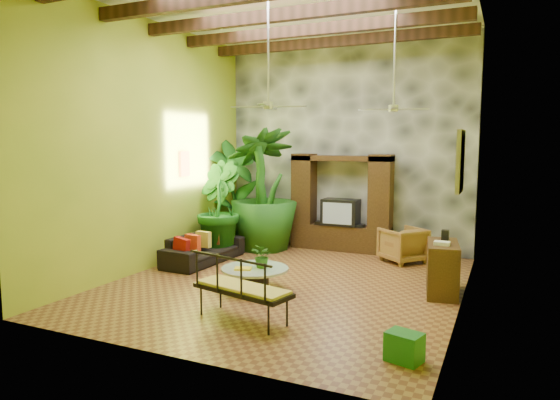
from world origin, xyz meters
The scene contains 23 objects.
ground centered at (0.00, 0.00, 0.00)m, with size 7.00×7.00×0.00m, color brown.
ceiling centered at (0.00, 0.00, 5.00)m, with size 6.00×7.00×0.02m, color silver.
back_wall centered at (0.00, 3.50, 2.50)m, with size 6.00×0.02×5.00m, color #8BA525.
left_wall centered at (-3.00, 0.00, 2.50)m, with size 0.02×7.00×5.00m, color #8BA525.
right_wall centered at (3.00, 0.00, 2.50)m, with size 0.02×7.00×5.00m, color #8BA525.
stone_accent_wall centered at (0.00, 3.44, 2.50)m, with size 5.98×0.10×4.98m, color #393C41.
ceiling_beams centered at (0.00, 0.00, 4.78)m, with size 5.95×5.36×0.22m.
entertainment_center centered at (0.00, 3.14, 0.97)m, with size 2.40×0.55×2.30m.
ceiling_fan_front centered at (-0.20, -0.40, 3.40)m, with size 1.28×1.28×1.86m.
ceiling_fan_back centered at (1.60, 1.20, 3.40)m, with size 1.28×1.28×1.86m.
wall_art_mask centered at (-2.96, 1.00, 2.10)m, with size 0.06×0.32×0.55m, color gold.
wall_art_painting centered at (2.96, -0.60, 2.30)m, with size 0.06×0.70×0.90m, color #22547F.
sofa centered at (-2.30, 0.71, 0.30)m, with size 2.08×0.82×0.61m, color black.
wicker_armchair centered at (1.60, 2.52, 0.38)m, with size 0.81×0.83×0.75m, color olive.
tall_plant_a centered at (-2.65, 2.58, 1.33)m, with size 1.40×0.95×2.66m, color #1A5516.
tall_plant_b centered at (-2.43, 1.47, 1.08)m, with size 1.19×0.96×2.17m, color #175818.
tall_plant_c centered at (-1.72, 2.44, 1.46)m, with size 1.63×1.63×2.91m, color #1F5616.
coffee_table centered at (-0.35, -0.65, 0.26)m, with size 1.17×1.17×0.40m.
centerpiece_plant centered at (-0.22, -0.59, 0.61)m, with size 0.38×0.33×0.42m, color #296019.
yellow_tray centered at (-0.47, -0.85, 0.42)m, with size 0.29×0.21×0.03m, color gold.
iron_bench centered at (0.18, -2.13, 0.54)m, with size 1.61×0.90×0.57m.
side_console centered at (2.65, 0.50, 0.44)m, with size 0.50×1.10×0.88m, color #3E1F13.
green_bin centered at (2.58, -2.46, 0.17)m, with size 0.40×0.30×0.35m, color #1C6920.
Camera 1 is at (3.59, -8.19, 2.57)m, focal length 32.00 mm.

